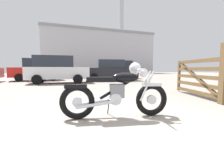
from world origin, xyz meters
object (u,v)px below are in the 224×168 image
timber_gate (202,76)px  white_estate_far (118,69)px  blue_hatchback_right (37,69)px  pale_sedan_back (57,69)px  dark_sedan_left (111,70)px  vintage_motorcycle (118,92)px

timber_gate → white_estate_far: white_estate_far is taller
blue_hatchback_right → pale_sedan_back: size_ratio=1.06×
dark_sedan_left → white_estate_far: bearing=-110.2°
vintage_motorcycle → blue_hatchback_right: bearing=112.3°
dark_sedan_left → pale_sedan_back: (-4.02, -1.37, 0.08)m
timber_gate → white_estate_far: size_ratio=0.61×
timber_gate → dark_sedan_left: size_ratio=0.57×
blue_hatchback_right → timber_gate: bearing=112.5°
white_estate_far → blue_hatchback_right: size_ratio=1.00×
timber_gate → white_estate_far: 11.53m
pale_sedan_back → dark_sedan_left: bearing=18.7°
vintage_motorcycle → pale_sedan_back: 8.44m
blue_hatchback_right → dark_sedan_left: bearing=152.6°
white_estate_far → dark_sedan_left: 3.48m
timber_gate → blue_hatchback_right: (-6.56, 10.16, 0.21)m
timber_gate → blue_hatchback_right: size_ratio=0.61×
blue_hatchback_right → dark_sedan_left: blue_hatchback_right is taller
vintage_motorcycle → pale_sedan_back: (-1.65, 8.27, 0.43)m
vintage_motorcycle → pale_sedan_back: pale_sedan_back is taller
blue_hatchback_right → pale_sedan_back: same height
timber_gate → blue_hatchback_right: bearing=43.9°
vintage_motorcycle → white_estate_far: white_estate_far is taller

